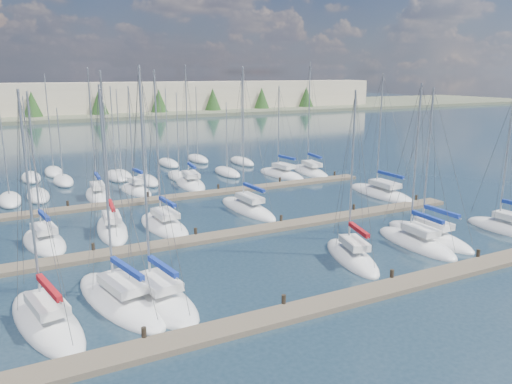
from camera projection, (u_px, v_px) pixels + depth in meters
name	position (u px, v px, depth m)	size (l,w,h in m)	color
ground	(123.00, 156.00, 79.34)	(400.00, 400.00, 0.00)	#223745
dock_near	(350.00, 298.00, 29.28)	(44.00, 1.93, 1.10)	#6B5E4C
dock_mid	(245.00, 232.00, 41.36)	(44.00, 1.93, 1.10)	#6B5E4C
dock_far	(187.00, 196.00, 53.44)	(44.00, 1.93, 1.10)	#6B5E4C
sailboat_a	(47.00, 321.00, 26.52)	(4.39, 9.53, 13.03)	white
sailboat_h	(44.00, 242.00, 38.95)	(3.73, 7.62, 12.46)	white
sailboat_m	(381.00, 194.00, 54.35)	(3.17, 10.02, 13.67)	white
sailboat_k	(248.00, 208.00, 48.37)	(3.08, 9.65, 14.32)	white
sailboat_c	(156.00, 298.00, 29.20)	(4.50, 8.97, 14.20)	white
sailboat_d	(352.00, 257.00, 35.71)	(4.27, 7.99, 12.65)	white
sailboat_i	(112.00, 229.00, 42.05)	(3.33, 8.77, 13.97)	white
sailboat_r	(310.00, 172.00, 66.17)	(3.95, 9.64, 15.12)	white
sailboat_e	(416.00, 243.00, 38.69)	(3.03, 8.29, 13.04)	white
sailboat_n	(98.00, 195.00, 53.45)	(2.83, 8.04, 14.32)	white
sailboat_q	(281.00, 174.00, 64.58)	(4.08, 8.69, 12.14)	white
sailboat_o	(136.00, 190.00, 55.79)	(3.28, 6.71, 12.37)	white
sailboat_f	(429.00, 236.00, 40.28)	(2.51, 8.87, 12.68)	white
sailboat_j	(164.00, 225.00, 43.07)	(3.45, 8.55, 14.02)	white
sailboat_g	(505.00, 228.00, 42.17)	(2.85, 7.11, 11.92)	white
sailboat_b	(120.00, 300.00, 29.01)	(4.94, 10.10, 13.18)	white
sailboat_p	(190.00, 183.00, 59.32)	(3.97, 9.01, 14.65)	white
distant_boats	(118.00, 175.00, 63.32)	(36.93, 20.75, 13.30)	#9EA0A5
shoreline	(8.00, 91.00, 149.09)	(400.00, 60.00, 38.00)	#666B51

